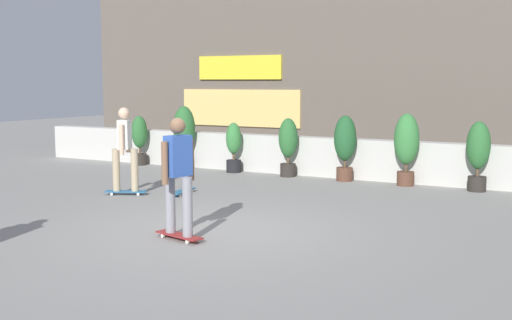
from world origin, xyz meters
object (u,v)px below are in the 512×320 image
object	(u,v)px
skater_far_right	(125,147)
potted_plant_5	(406,144)
potted_plant_1	(184,132)
skater_by_wall_right	(178,173)
potted_plant_3	(288,144)
potted_plant_0	(140,138)
skateboard_near_camera	(182,191)
potted_plant_4	(345,143)
potted_plant_2	(234,146)
potted_plant_6	(478,151)

from	to	relation	value
skater_far_right	potted_plant_5	bearing A→B (deg)	39.55
potted_plant_1	skater_by_wall_right	size ratio (longest dim) A/B	0.93
potted_plant_3	skater_by_wall_right	distance (m)	6.25
potted_plant_0	skateboard_near_camera	xyz separation A→B (m)	(3.55, -3.12, -0.66)
potted_plant_3	skateboard_near_camera	distance (m)	3.29
potted_plant_5	skater_by_wall_right	size ratio (longest dim) A/B	0.90
potted_plant_3	potted_plant_4	world-z (taller)	potted_plant_4
skater_far_right	potted_plant_4	bearing A→B (deg)	49.94
potted_plant_0	skater_by_wall_right	distance (m)	8.30
potted_plant_2	potted_plant_3	distance (m)	1.46
potted_plant_5	potted_plant_6	size ratio (longest dim) A/B	1.09
potted_plant_3	potted_plant_6	world-z (taller)	potted_plant_6
potted_plant_4	skater_far_right	size ratio (longest dim) A/B	0.85
potted_plant_2	skater_far_right	bearing A→B (deg)	-93.95
potted_plant_4	skater_far_right	distance (m)	4.82
skateboard_near_camera	potted_plant_0	bearing A→B (deg)	138.66
potted_plant_5	potted_plant_3	bearing A→B (deg)	-180.00
potted_plant_0	skater_by_wall_right	xyz separation A→B (m)	(5.60, -6.12, 0.22)
potted_plant_6	skater_by_wall_right	bearing A→B (deg)	-115.57
potted_plant_1	skater_by_wall_right	bearing A→B (deg)	-55.71
skater_by_wall_right	potted_plant_2	bearing A→B (deg)	114.04
skater_far_right	skater_by_wall_right	size ratio (longest dim) A/B	1.00
potted_plant_1	skater_far_right	size ratio (longest dim) A/B	0.93
potted_plant_1	skateboard_near_camera	distance (m)	3.87
potted_plant_3	potted_plant_4	size ratio (longest dim) A/B	0.93
skater_by_wall_right	potted_plant_6	bearing A→B (deg)	64.43
potted_plant_3	skater_far_right	distance (m)	4.07
potted_plant_0	potted_plant_3	size ratio (longest dim) A/B	0.96
potted_plant_3	potted_plant_5	bearing A→B (deg)	0.00
potted_plant_3	skater_by_wall_right	size ratio (longest dim) A/B	0.80
skater_far_right	skateboard_near_camera	distance (m)	1.40
potted_plant_6	skateboard_near_camera	size ratio (longest dim) A/B	1.71
potted_plant_4	skater_far_right	bearing A→B (deg)	-130.06
potted_plant_5	potted_plant_6	world-z (taller)	potted_plant_5
potted_plant_0	potted_plant_6	distance (m)	8.53
skater_far_right	skateboard_near_camera	world-z (taller)	skater_far_right
potted_plant_4	potted_plant_5	world-z (taller)	potted_plant_5
potted_plant_1	potted_plant_6	world-z (taller)	potted_plant_1
potted_plant_1	skater_far_right	distance (m)	3.87
skater_by_wall_right	skateboard_near_camera	world-z (taller)	skater_by_wall_right
skater_by_wall_right	potted_plant_5	bearing A→B (deg)	76.41
skater_by_wall_right	potted_plant_3	bearing A→B (deg)	101.75
potted_plant_2	skater_far_right	xyz separation A→B (m)	(-0.25, -3.69, 0.30)
potted_plant_0	potted_plant_6	size ratio (longest dim) A/B	0.92
potted_plant_1	potted_plant_0	bearing A→B (deg)	-180.00
potted_plant_0	potted_plant_1	size ratio (longest dim) A/B	0.82
potted_plant_3	potted_plant_4	xyz separation A→B (m)	(1.39, 0.00, 0.07)
potted_plant_1	skateboard_near_camera	world-z (taller)	potted_plant_1
potted_plant_0	potted_plant_6	world-z (taller)	potted_plant_6
potted_plant_1	skateboard_near_camera	bearing A→B (deg)	-55.79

